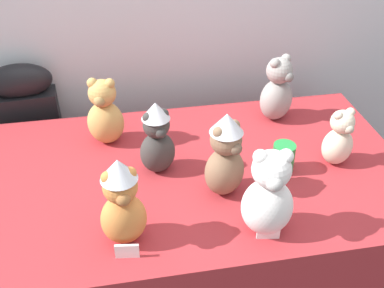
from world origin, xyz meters
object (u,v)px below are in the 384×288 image
object	(u,v)px
teddy_bear_cream	(339,139)
teddy_bear_mocha	(225,156)
instrument_case	(38,158)
teddy_bear_ash	(277,91)
party_cup_green	(283,158)
teddy_bear_honey	(105,114)
teddy_bear_charcoal	(157,139)
teddy_bear_snow	(268,195)
teddy_bear_ginger	(122,203)
display_table	(192,245)

from	to	relation	value
teddy_bear_cream	teddy_bear_mocha	size ratio (longest dim) A/B	0.73
instrument_case	teddy_bear_ash	size ratio (longest dim) A/B	3.47
teddy_bear_cream	party_cup_green	size ratio (longest dim) A/B	2.06
instrument_case	party_cup_green	world-z (taller)	instrument_case
teddy_bear_honey	party_cup_green	bearing A→B (deg)	-11.38
teddy_bear_charcoal	teddy_bear_cream	bearing A→B (deg)	-21.52
teddy_bear_honey	teddy_bear_ash	bearing A→B (deg)	18.55
teddy_bear_charcoal	teddy_bear_snow	size ratio (longest dim) A/B	0.92
teddy_bear_snow	teddy_bear_ginger	bearing A→B (deg)	-176.94
teddy_bear_honey	teddy_bear_snow	world-z (taller)	teddy_bear_snow
teddy_bear_charcoal	teddy_bear_ash	size ratio (longest dim) A/B	0.99
display_table	party_cup_green	size ratio (longest dim) A/B	14.41
teddy_bear_cream	party_cup_green	world-z (taller)	teddy_bear_cream
teddy_bear_snow	teddy_bear_charcoal	bearing A→B (deg)	136.81
instrument_case	teddy_bear_honey	world-z (taller)	teddy_bear_honey
teddy_bear_ash	teddy_bear_snow	xyz separation A→B (m)	(-0.24, -0.63, 0.01)
display_table	teddy_bear_ginger	world-z (taller)	teddy_bear_ginger
teddy_bear_charcoal	teddy_bear_snow	xyz separation A→B (m)	(0.29, -0.36, 0.00)
display_table	instrument_case	xyz separation A→B (m)	(-0.65, 0.58, 0.11)
teddy_bear_snow	display_table	bearing A→B (deg)	125.27
teddy_bear_honey	party_cup_green	world-z (taller)	teddy_bear_honey
teddy_bear_cream	teddy_bear_ginger	bearing A→B (deg)	-175.94
party_cup_green	instrument_case	bearing A→B (deg)	146.90
display_table	party_cup_green	distance (m)	0.55
instrument_case	teddy_bear_cream	distance (m)	1.39
teddy_bear_ash	teddy_bear_ginger	bearing A→B (deg)	-168.38
display_table	teddy_bear_ash	xyz separation A→B (m)	(0.41, 0.30, 0.52)
teddy_bear_mocha	teddy_bear_snow	bearing A→B (deg)	-95.81
instrument_case	teddy_bear_charcoal	xyz separation A→B (m)	(0.53, -0.56, 0.42)
display_table	teddy_bear_cream	bearing A→B (deg)	-4.45
teddy_bear_ginger	display_table	bearing A→B (deg)	40.93
display_table	teddy_bear_honey	size ratio (longest dim) A/B	5.72
teddy_bear_ginger	teddy_bear_ash	size ratio (longest dim) A/B	1.06
display_table	teddy_bear_mocha	world-z (taller)	teddy_bear_mocha
teddy_bear_cream	teddy_bear_honey	distance (m)	0.88
teddy_bear_snow	party_cup_green	distance (m)	0.33
teddy_bear_cream	display_table	bearing A→B (deg)	161.93
instrument_case	teddy_bear_honey	xyz separation A→B (m)	(0.36, -0.34, 0.41)
teddy_bear_ginger	teddy_bear_snow	bearing A→B (deg)	-12.84
teddy_bear_honey	instrument_case	bearing A→B (deg)	150.78
teddy_bear_snow	teddy_bear_ash	bearing A→B (deg)	77.01
display_table	teddy_bear_ash	bearing A→B (deg)	36.02
teddy_bear_cream	teddy_bear_mocha	bearing A→B (deg)	177.59
display_table	instrument_case	distance (m)	0.88
instrument_case	party_cup_green	size ratio (longest dim) A/B	8.99
teddy_bear_ginger	teddy_bear_cream	distance (m)	0.83
teddy_bear_ginger	teddy_bear_honey	xyz separation A→B (m)	(-0.04, 0.54, -0.02)
teddy_bear_honey	teddy_bear_mocha	distance (m)	0.54
teddy_bear_ginger	teddy_bear_cream	world-z (taller)	teddy_bear_ginger
teddy_bear_honey	party_cup_green	size ratio (longest dim) A/B	2.52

